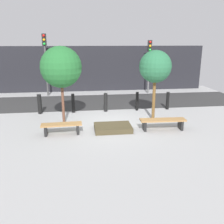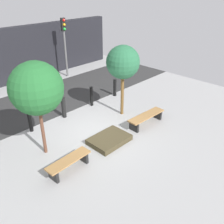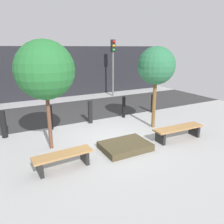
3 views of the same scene
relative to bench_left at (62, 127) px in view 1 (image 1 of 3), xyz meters
name	(u,v)px [view 1 (image 1 of 3)]	position (x,y,z in m)	size (l,w,h in m)	color
ground_plane	(111,124)	(2.14, 1.02, -0.32)	(18.00, 18.00, 0.00)	#9F9F9F
road_strip	(102,102)	(2.14, 5.42, -0.32)	(18.00, 3.98, 0.01)	#313131
building_facade	(97,69)	(2.14, 9.18, 1.34)	(16.20, 0.50, 3.32)	black
bench_left	(62,127)	(0.00, 0.00, 0.00)	(1.66, 0.52, 0.45)	black
bench_right	(163,122)	(4.27, 0.00, 0.02)	(1.97, 0.57, 0.47)	black
planter_bed	(113,128)	(2.14, 0.20, -0.21)	(1.57, 1.13, 0.22)	#443B26
tree_behind_left_bench	(61,67)	(0.00, 1.45, 2.26)	(1.82, 1.82, 3.50)	brown
tree_behind_right_bench	(155,67)	(4.27, 1.45, 2.22)	(1.49, 1.49, 3.30)	brown
bollard_far_left	(40,104)	(-1.33, 3.18, 0.19)	(0.22, 0.22, 1.02)	black
bollard_left	(73,103)	(0.40, 3.18, 0.18)	(0.17, 0.17, 1.01)	black
bollard_center	(106,102)	(2.14, 3.18, 0.18)	(0.20, 0.20, 1.00)	black
bollard_right	(137,101)	(3.87, 3.18, 0.19)	(0.16, 0.16, 1.02)	black
bollard_far_right	(168,101)	(5.60, 3.18, 0.16)	(0.17, 0.17, 0.97)	black
traffic_light_west	(45,54)	(-1.45, 7.70, 2.51)	(0.28, 0.27, 4.14)	#474747
traffic_light_mid_west	(149,57)	(5.72, 7.70, 2.25)	(0.28, 0.27, 3.73)	slate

